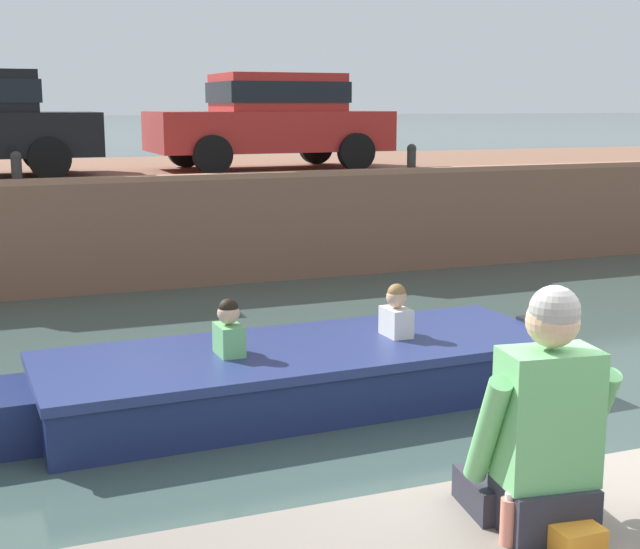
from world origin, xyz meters
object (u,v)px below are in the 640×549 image
mooring_bollard_east (412,157)px  bottle_drink (509,521)px  car_centre_red (272,117)px  motorboat_passing (282,376)px  mooring_bollard_mid (16,167)px  person_seated_left (541,435)px

mooring_bollard_east → bottle_drink: bearing=-115.2°
mooring_bollard_east → car_centre_red: bearing=138.5°
car_centre_red → motorboat_passing: bearing=-107.8°
motorboat_passing → mooring_bollard_mid: 5.98m
car_centre_red → mooring_bollard_mid: bearing=-159.0°
car_centre_red → mooring_bollard_east: car_centre_red is taller
car_centre_red → mooring_bollard_mid: car_centre_red is taller
mooring_bollard_mid → bottle_drink: 10.03m
bottle_drink → motorboat_passing: bearing=81.9°
motorboat_passing → bottle_drink: (-0.63, -4.45, 0.81)m
mooring_bollard_east → person_seated_left: mooring_bollard_east is taller
car_centre_red → person_seated_left: (-2.71, -11.42, -1.03)m
person_seated_left → bottle_drink: person_seated_left is taller
mooring_bollard_east → mooring_bollard_mid: bearing=180.0°
person_seated_left → bottle_drink: 0.35m
mooring_bollard_east → bottle_drink: size_ratio=2.18×
mooring_bollard_east → bottle_drink: (-4.68, -9.94, -0.70)m
motorboat_passing → car_centre_red: 7.71m
mooring_bollard_mid → person_seated_left: bearing=-82.0°
person_seated_left → mooring_bollard_mid: bearing=98.0°
mooring_bollard_east → person_seated_left: (-4.49, -9.85, -0.42)m
motorboat_passing → car_centre_red: car_centre_red is taller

